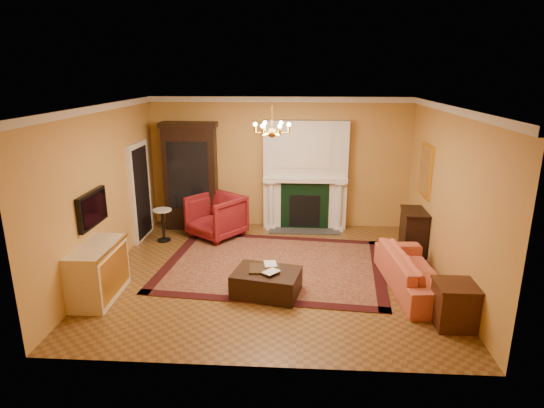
# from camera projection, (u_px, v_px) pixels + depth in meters

# --- Properties ---
(floor) EXTENTS (6.00, 5.50, 0.02)m
(floor) POSITION_uv_depth(u_px,v_px,m) (272.00, 273.00, 8.30)
(floor) COLOR brown
(floor) RESTS_ON ground
(ceiling) EXTENTS (6.00, 5.50, 0.02)m
(ceiling) POSITION_uv_depth(u_px,v_px,m) (272.00, 105.00, 7.45)
(ceiling) COLOR silver
(ceiling) RESTS_ON wall_back
(wall_back) EXTENTS (6.00, 0.02, 3.00)m
(wall_back) POSITION_uv_depth(u_px,v_px,m) (279.00, 163.00, 10.52)
(wall_back) COLOR #CC9149
(wall_back) RESTS_ON floor
(wall_front) EXTENTS (6.00, 0.02, 3.00)m
(wall_front) POSITION_uv_depth(u_px,v_px,m) (257.00, 255.00, 5.23)
(wall_front) COLOR #CC9149
(wall_front) RESTS_ON floor
(wall_left) EXTENTS (0.02, 5.50, 3.00)m
(wall_left) POSITION_uv_depth(u_px,v_px,m) (103.00, 191.00, 8.05)
(wall_left) COLOR #CC9149
(wall_left) RESTS_ON floor
(wall_right) EXTENTS (0.02, 5.50, 3.00)m
(wall_right) POSITION_uv_depth(u_px,v_px,m) (449.00, 197.00, 7.69)
(wall_right) COLOR #CC9149
(wall_right) RESTS_ON floor
(fireplace) EXTENTS (1.90, 0.70, 2.50)m
(fireplace) POSITION_uv_depth(u_px,v_px,m) (305.00, 178.00, 10.39)
(fireplace) COLOR silver
(fireplace) RESTS_ON wall_back
(crown_molding) EXTENTS (6.00, 5.50, 0.12)m
(crown_molding) POSITION_uv_depth(u_px,v_px,m) (275.00, 105.00, 8.38)
(crown_molding) COLOR silver
(crown_molding) RESTS_ON ceiling
(doorway) EXTENTS (0.08, 1.05, 2.10)m
(doorway) POSITION_uv_depth(u_px,v_px,m) (141.00, 191.00, 9.81)
(doorway) COLOR silver
(doorway) RESTS_ON wall_left
(tv_panel) EXTENTS (0.09, 0.95, 0.58)m
(tv_panel) POSITION_uv_depth(u_px,v_px,m) (92.00, 209.00, 7.52)
(tv_panel) COLOR black
(tv_panel) RESTS_ON wall_left
(gilt_mirror) EXTENTS (0.06, 0.76, 1.05)m
(gilt_mirror) POSITION_uv_depth(u_px,v_px,m) (426.00, 171.00, 8.99)
(gilt_mirror) COLOR yellow
(gilt_mirror) RESTS_ON wall_right
(chandelier) EXTENTS (0.63, 0.55, 0.53)m
(chandelier) POSITION_uv_depth(u_px,v_px,m) (272.00, 129.00, 7.56)
(chandelier) COLOR gold
(chandelier) RESTS_ON ceiling
(oriental_rug) EXTENTS (4.37, 3.44, 0.02)m
(oriental_rug) POSITION_uv_depth(u_px,v_px,m) (273.00, 265.00, 8.62)
(oriental_rug) COLOR #450F0E
(oriental_rug) RESTS_ON floor
(china_cabinet) EXTENTS (1.20, 0.59, 2.34)m
(china_cabinet) POSITION_uv_depth(u_px,v_px,m) (191.00, 178.00, 10.47)
(china_cabinet) COLOR black
(china_cabinet) RESTS_ON floor
(wingback_armchair) EXTENTS (1.38, 1.36, 1.04)m
(wingback_armchair) POSITION_uv_depth(u_px,v_px,m) (216.00, 214.00, 9.97)
(wingback_armchair) COLOR maroon
(wingback_armchair) RESTS_ON floor
(pedestal_table) EXTENTS (0.40, 0.40, 0.71)m
(pedestal_table) POSITION_uv_depth(u_px,v_px,m) (163.00, 223.00, 9.74)
(pedestal_table) COLOR black
(pedestal_table) RESTS_ON floor
(commode) EXTENTS (0.59, 1.21, 0.89)m
(commode) POSITION_uv_depth(u_px,v_px,m) (98.00, 272.00, 7.28)
(commode) COLOR beige
(commode) RESTS_ON floor
(coral_sofa) EXTENTS (0.82, 2.19, 0.84)m
(coral_sofa) POSITION_uv_depth(u_px,v_px,m) (416.00, 266.00, 7.58)
(coral_sofa) COLOR #C54F3E
(coral_sofa) RESTS_ON floor
(end_table) EXTENTS (0.54, 0.54, 0.63)m
(end_table) POSITION_uv_depth(u_px,v_px,m) (454.00, 306.00, 6.49)
(end_table) COLOR #3E1C10
(end_table) RESTS_ON floor
(console_table) EXTENTS (0.48, 0.79, 0.85)m
(console_table) POSITION_uv_depth(u_px,v_px,m) (413.00, 232.00, 9.14)
(console_table) COLOR black
(console_table) RESTS_ON floor
(leather_ottoman) EXTENTS (1.18, 0.96, 0.39)m
(leather_ottoman) POSITION_uv_depth(u_px,v_px,m) (267.00, 282.00, 7.45)
(leather_ottoman) COLOR black
(leather_ottoman) RESTS_ON oriental_rug
(ottoman_tray) EXTENTS (0.53, 0.42, 0.03)m
(ottoman_tray) POSITION_uv_depth(u_px,v_px,m) (265.00, 269.00, 7.45)
(ottoman_tray) COLOR black
(ottoman_tray) RESTS_ON leather_ottoman
(book_a) EXTENTS (0.20, 0.06, 0.27)m
(book_a) POSITION_uv_depth(u_px,v_px,m) (264.00, 258.00, 7.51)
(book_a) COLOR gray
(book_a) RESTS_ON ottoman_tray
(book_b) EXTENTS (0.16, 0.14, 0.26)m
(book_b) POSITION_uv_depth(u_px,v_px,m) (267.00, 263.00, 7.30)
(book_b) COLOR gray
(book_b) RESTS_ON ottoman_tray
(topiary_left) EXTENTS (0.14, 0.14, 0.38)m
(topiary_left) POSITION_uv_depth(u_px,v_px,m) (280.00, 167.00, 10.31)
(topiary_left) COLOR gray
(topiary_left) RESTS_ON fireplace
(topiary_right) EXTENTS (0.16, 0.16, 0.42)m
(topiary_right) POSITION_uv_depth(u_px,v_px,m) (334.00, 167.00, 10.23)
(topiary_right) COLOR gray
(topiary_right) RESTS_ON fireplace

